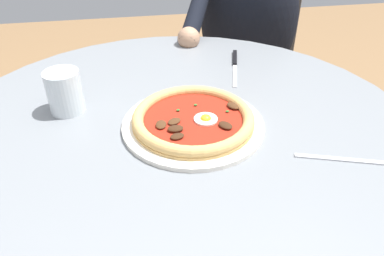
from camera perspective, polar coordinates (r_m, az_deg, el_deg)
The scene contains 7 objects.
dining_table at distance 0.88m, azimuth -2.00°, elevation -8.30°, with size 1.06×1.06×0.73m.
pizza_on_plate at distance 0.78m, azimuth 0.23°, elevation 1.10°, with size 0.30×0.30×0.03m.
water_glass at distance 0.87m, azimuth -18.92°, elevation 4.93°, with size 0.08×0.08×0.10m.
steak_knife at distance 1.07m, azimuth 6.60°, elevation 9.98°, with size 0.07×0.21×0.01m.
fork_utensil at distance 0.75m, azimuth 21.95°, elevation -4.48°, with size 0.17×0.06×0.00m.
diner_person at distance 1.52m, azimuth 7.84°, elevation 8.77°, with size 0.51×0.46×1.16m.
cafe_chair_diner at distance 1.64m, azimuth 8.85°, elevation 10.43°, with size 0.51×0.51×0.82m.
Camera 1 is at (0.08, 0.64, 1.17)m, focal length 34.72 mm.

